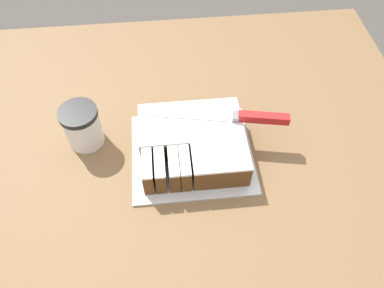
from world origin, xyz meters
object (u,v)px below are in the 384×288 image
(cake, at_px, (193,143))
(knife, at_px, (247,117))
(cake_board, at_px, (192,153))
(coffee_cup, at_px, (82,126))

(cake, relative_size, knife, 0.73)
(cake_board, xyz_separation_m, coffee_cup, (-0.27, 0.07, 0.06))
(knife, xyz_separation_m, coffee_cup, (-0.41, 0.04, -0.03))
(cake, height_order, coffee_cup, coffee_cup)
(cake_board, distance_m, coffee_cup, 0.29)
(cake_board, bearing_deg, knife, 13.99)
(cake_board, bearing_deg, coffee_cup, 165.07)
(cake_board, relative_size, knife, 0.87)
(cake, bearing_deg, knife, 13.13)
(cake_board, bearing_deg, cake, 41.51)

